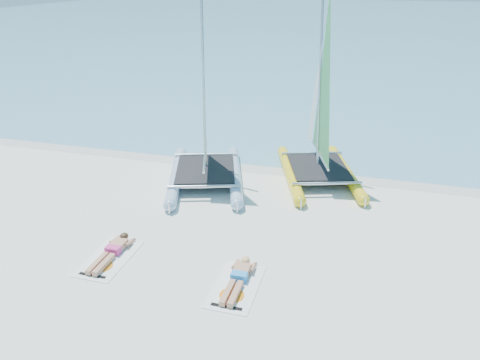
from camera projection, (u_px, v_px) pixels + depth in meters
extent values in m
plane|color=silver|center=(239.00, 245.00, 12.23)|extent=(140.00, 140.00, 0.00)
cube|color=#7AB9CC|center=(358.00, 21.00, 67.60)|extent=(140.00, 115.00, 0.01)
cube|color=beige|center=(280.00, 168.00, 17.07)|extent=(140.00, 1.40, 0.01)
cylinder|color=#A0B3D3|center=(176.00, 176.00, 15.93)|extent=(1.77, 4.40, 0.40)
cone|color=#A0B3D3|center=(182.00, 150.00, 18.19)|extent=(0.54, 0.66, 0.38)
cylinder|color=#A0B3D3|center=(235.00, 175.00, 16.00)|extent=(1.77, 4.40, 0.40)
cone|color=#A0B3D3|center=(233.00, 149.00, 18.26)|extent=(0.54, 0.66, 0.38)
cube|color=black|center=(205.00, 169.00, 15.87)|extent=(2.61, 2.95, 0.03)
cylinder|color=silver|center=(203.00, 73.00, 15.35)|extent=(0.46, 1.15, 6.20)
cylinder|color=#FFF91A|center=(290.00, 173.00, 16.14)|extent=(1.72, 4.26, 0.39)
cone|color=#FFF91A|center=(282.00, 149.00, 18.33)|extent=(0.52, 0.64, 0.37)
cylinder|color=#FFF91A|center=(346.00, 172.00, 16.21)|extent=(1.72, 4.26, 0.39)
cone|color=#FFF91A|center=(331.00, 148.00, 18.40)|extent=(0.52, 0.64, 0.37)
cube|color=black|center=(319.00, 167.00, 16.08)|extent=(2.53, 2.86, 0.03)
cylinder|color=silver|center=(320.00, 75.00, 15.57)|extent=(0.44, 1.12, 6.01)
cube|color=white|center=(109.00, 259.00, 11.65)|extent=(1.00, 1.85, 0.02)
cube|color=tan|center=(117.00, 246.00, 11.98)|extent=(0.36, 0.55, 0.17)
cube|color=#D9337F|center=(113.00, 250.00, 11.80)|extent=(0.37, 0.22, 0.17)
cube|color=tan|center=(101.00, 264.00, 11.29)|extent=(0.31, 0.85, 0.13)
sphere|color=tan|center=(124.00, 237.00, 12.29)|extent=(0.21, 0.21, 0.21)
ellipsoid|color=#372414|center=(124.00, 236.00, 12.28)|extent=(0.22, 0.24, 0.15)
cube|color=white|center=(236.00, 286.00, 10.62)|extent=(1.00, 1.85, 0.02)
cube|color=tan|center=(241.00, 272.00, 10.95)|extent=(0.36, 0.55, 0.17)
cube|color=#298EDD|center=(239.00, 276.00, 10.78)|extent=(0.37, 0.22, 0.17)
cube|color=tan|center=(231.00, 293.00, 10.27)|extent=(0.31, 0.85, 0.13)
sphere|color=tan|center=(245.00, 262.00, 11.26)|extent=(0.21, 0.21, 0.21)
ellipsoid|color=tan|center=(246.00, 260.00, 11.26)|extent=(0.22, 0.24, 0.15)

